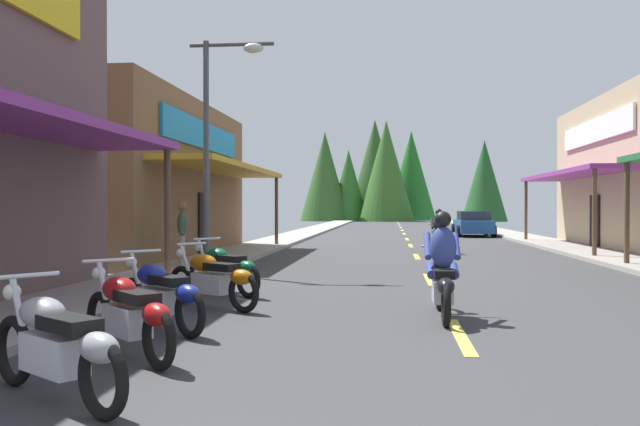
{
  "coord_description": "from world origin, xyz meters",
  "views": [
    {
      "loc": [
        -0.89,
        0.05,
        1.62
      ],
      "look_at": [
        -4.33,
        32.84,
        1.33
      ],
      "focal_mm": 37.24,
      "sensor_mm": 36.0,
      "label": 1
    }
  ],
  "objects": [
    {
      "name": "motorcycle_parked_left_1",
      "position": [
        -3.69,
        6.92,
        0.49
      ],
      "size": [
        1.61,
        1.56,
        1.04
      ],
      "rotation": [
        0.0,
        0.0,
        2.37
      ],
      "color": "black",
      "rests_on": "ground"
    },
    {
      "name": "storefront_left_far",
      "position": [
        -10.42,
        21.52,
        2.57
      ],
      "size": [
        8.59,
        11.92,
        5.13
      ],
      "color": "brown",
      "rests_on": "ground"
    },
    {
      "name": "ground",
      "position": [
        0.0,
        31.98,
        -0.05
      ],
      "size": [
        9.92,
        93.97,
        0.1
      ],
      "primitive_type": "cube",
      "color": "#38383A"
    },
    {
      "name": "parked_car_curbside",
      "position": [
        3.76,
        37.7,
        0.69
      ],
      "size": [
        2.06,
        4.3,
        1.4
      ],
      "rotation": [
        0.0,
        0.0,
        1.57
      ],
      "color": "#1E4C8C",
      "rests_on": "ground"
    },
    {
      "name": "streetlamp_left",
      "position": [
        -5.03,
        15.93,
        3.75
      ],
      "size": [
        2.09,
        0.3,
        5.69
      ],
      "color": "#474C51",
      "rests_on": "ground"
    },
    {
      "name": "sidewalk_left",
      "position": [
        -6.01,
        31.98,
        0.06
      ],
      "size": [
        2.1,
        93.97,
        0.12
      ],
      "primitive_type": "cube",
      "color": "#9E9991",
      "rests_on": "ground"
    },
    {
      "name": "motorcycle_parked_left_0",
      "position": [
        -3.65,
        5.29,
        0.49
      ],
      "size": [
        1.81,
        1.31,
        1.04
      ],
      "rotation": [
        0.0,
        0.0,
        2.53
      ],
      "color": "black",
      "rests_on": "ground"
    },
    {
      "name": "sidewalk_right",
      "position": [
        6.01,
        31.98,
        0.06
      ],
      "size": [
        2.1,
        93.97,
        0.12
      ],
      "primitive_type": "cube",
      "color": "gray",
      "rests_on": "ground"
    },
    {
      "name": "treeline_backdrop",
      "position": [
        -1.54,
        79.37,
        5.43
      ],
      "size": [
        23.71,
        12.52,
        12.3
      ],
      "color": "#2A6123",
      "rests_on": "ground"
    },
    {
      "name": "motorcycle_parked_left_2",
      "position": [
        -3.88,
        8.47,
        0.49
      ],
      "size": [
        1.68,
        1.48,
        1.04
      ],
      "rotation": [
        0.0,
        0.0,
        2.42
      ],
      "color": "black",
      "rests_on": "ground"
    },
    {
      "name": "motorcycle_parked_left_4",
      "position": [
        -3.95,
        12.09,
        0.49
      ],
      "size": [
        1.72,
        1.43,
        1.04
      ],
      "rotation": [
        0.0,
        0.0,
        2.46
      ],
      "color": "black",
      "rests_on": "ground"
    },
    {
      "name": "rider_cruising_trailing",
      "position": [
        0.83,
        23.55,
        0.66
      ],
      "size": [
        0.6,
        2.14,
        1.57
      ],
      "rotation": [
        0.0,
        0.0,
        1.6
      ],
      "color": "black",
      "rests_on": "ground"
    },
    {
      "name": "pedestrian_by_shop",
      "position": [
        -6.19,
        16.63,
        1.04
      ],
      "size": [
        0.35,
        0.55,
        1.78
      ],
      "rotation": [
        0.0,
        0.0,
        0.28
      ],
      "color": "#B2A599",
      "rests_on": "ground"
    },
    {
      "name": "rider_cruising_lead",
      "position": [
        -0.12,
        9.82,
        0.66
      ],
      "size": [
        0.6,
        2.14,
        1.57
      ],
      "rotation": [
        0.0,
        0.0,
        1.56
      ],
      "color": "black",
      "rests_on": "ground"
    },
    {
      "name": "motorcycle_parked_left_3",
      "position": [
        -3.71,
        10.41,
        0.49
      ],
      "size": [
        1.83,
        1.28,
        1.04
      ],
      "rotation": [
        0.0,
        0.0,
        2.55
      ],
      "color": "black",
      "rests_on": "ground"
    },
    {
      "name": "centerline_dashes",
      "position": [
        0.0,
        37.09,
        0.01
      ],
      "size": [
        0.16,
        72.01,
        0.01
      ],
      "color": "#E0C64C",
      "rests_on": "ground"
    }
  ]
}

